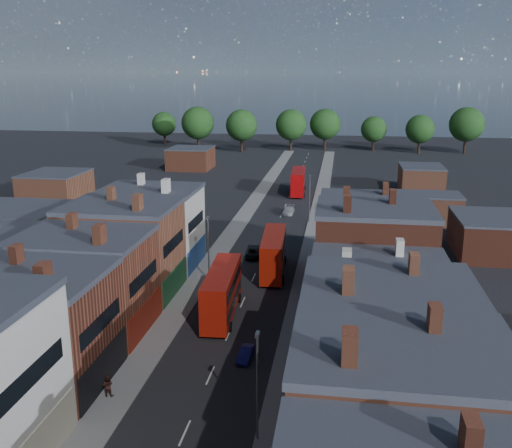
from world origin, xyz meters
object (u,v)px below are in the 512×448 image
(bus_1, at_px, (273,253))
(ped_3, at_px, (312,302))
(bus_2, at_px, (298,181))
(car_3, at_px, (289,210))
(car_2, at_px, (254,253))
(ped_1, at_px, (108,385))
(bus_0, at_px, (222,292))
(car_1, at_px, (246,354))

(bus_1, xyz_separation_m, ped_3, (5.48, -11.14, -1.73))
(bus_2, distance_m, car_3, 17.91)
(car_2, xyz_separation_m, ped_3, (8.90, -17.05, 0.39))
(bus_2, distance_m, ped_1, 80.13)
(ped_1, bearing_deg, bus_0, -113.07)
(bus_2, bearing_deg, ped_1, -98.46)
(ped_1, bearing_deg, car_2, -103.46)
(car_1, xyz_separation_m, car_3, (-1.31, 54.22, 0.12))
(car_1, height_order, car_3, car_3)
(car_1, xyz_separation_m, ped_3, (5.19, 11.58, 0.45))
(bus_2, height_order, car_1, bus_2)
(bus_2, bearing_deg, ped_3, -86.39)
(bus_1, distance_m, car_3, 31.59)
(car_2, bearing_deg, bus_1, -61.54)
(ped_3, bearing_deg, bus_1, 40.11)
(bus_1, height_order, ped_1, bus_1)
(car_1, distance_m, car_3, 54.24)
(bus_0, xyz_separation_m, car_2, (0.30, 19.75, -2.12))
(car_3, height_order, ped_3, ped_3)
(bus_1, distance_m, ped_3, 12.53)
(car_2, bearing_deg, ped_1, -100.92)
(car_1, relative_size, car_2, 0.75)
(ped_3, bearing_deg, car_3, 22.57)
(bus_2, bearing_deg, car_3, -93.21)
(bus_1, distance_m, bus_2, 49.31)
(bus_1, xyz_separation_m, car_3, (-1.02, 31.51, -2.06))
(car_2, bearing_deg, bus_2, 84.87)
(car_2, xyz_separation_m, car_3, (2.40, 25.60, 0.06))
(bus_2, xyz_separation_m, car_1, (1.01, -72.01, -2.17))
(car_1, bearing_deg, ped_1, -138.98)
(car_3, distance_m, ped_1, 62.42)
(bus_0, xyz_separation_m, ped_1, (-5.67, -16.50, -1.68))
(bus_2, distance_m, car_2, 43.52)
(car_3, height_order, ped_1, ped_1)
(car_2, height_order, ped_1, ped_1)
(car_1, bearing_deg, bus_0, 117.11)
(bus_0, xyz_separation_m, car_3, (2.70, 45.35, -2.06))
(bus_0, relative_size, ped_1, 6.44)
(car_2, xyz_separation_m, ped_1, (-5.97, -36.25, 0.44))
(bus_0, height_order, ped_3, bus_0)
(car_2, bearing_deg, car_3, 83.08)
(ped_1, height_order, ped_3, ped_1)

